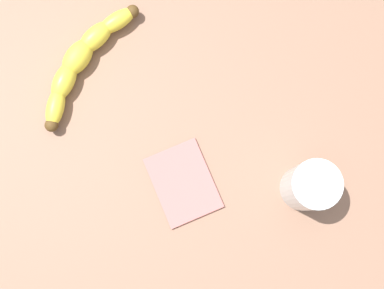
# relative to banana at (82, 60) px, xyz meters

# --- Properties ---
(wooden_tabletop) EXTENTS (1.20, 1.20, 0.03)m
(wooden_tabletop) POSITION_rel_banana_xyz_m (-0.17, -0.14, -0.03)
(wooden_tabletop) COLOR #835E4A
(wooden_tabletop) RESTS_ON ground
(banana) EXTENTS (0.15, 0.21, 0.04)m
(banana) POSITION_rel_banana_xyz_m (0.00, 0.00, 0.00)
(banana) COLOR yellow
(banana) RESTS_ON wooden_tabletop
(smoothie_glass) EXTENTS (0.07, 0.07, 0.10)m
(smoothie_glass) POSITION_rel_banana_xyz_m (-0.33, -0.25, 0.03)
(smoothie_glass) COLOR silver
(smoothie_glass) RESTS_ON wooden_tabletop
(folded_napkin) EXTENTS (0.12, 0.09, 0.01)m
(folded_napkin) POSITION_rel_banana_xyz_m (-0.25, -0.07, -0.02)
(folded_napkin) COLOR #BC6660
(folded_napkin) RESTS_ON wooden_tabletop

